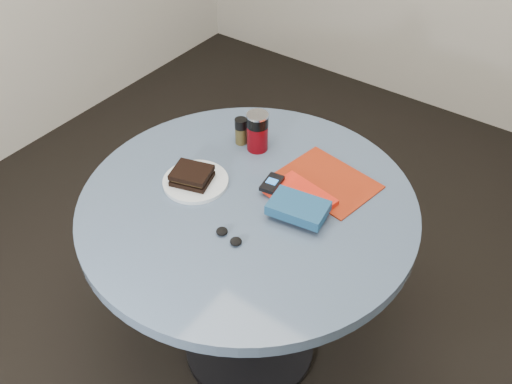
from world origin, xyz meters
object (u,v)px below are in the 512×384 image
Objects in this scene: table at (248,239)px; mp3_player at (272,183)px; plate at (196,182)px; magazine at (327,181)px; novel at (298,208)px; headphones at (229,236)px; sandwich at (192,176)px; red_book at (300,197)px; soda_can at (257,132)px; pepper_grinder at (241,131)px.

table is 0.21m from mp3_player.
plate is 0.71× the size of magazine.
novel is 0.21m from headphones.
headphones is at bearing -29.21° from plate.
headphones is at bearing -27.09° from sandwich.
novel reaches higher than red_book.
sandwich is at bearing -102.07° from soda_can.
pepper_grinder is at bearing 92.78° from plate.
soda_can is 1.45× the size of headphones.
plate is 0.23m from mp3_player.
magazine is 1.48× the size of red_book.
mp3_player is (0.22, -0.14, -0.02)m from pepper_grinder.
plate reaches higher than magazine.
sandwich is 0.24m from mp3_player.
novel is at bearing -29.08° from pepper_grinder.
magazine is at bearing 75.16° from headphones.
red_book is 0.09m from mp3_player.
plate is at bearing 150.79° from headphones.
headphones is (0.23, -0.13, 0.00)m from plate.
magazine is 3.18× the size of mp3_player.
plate is at bearing -152.30° from mp3_player.
red_book is at bearing -27.89° from soda_can.
red_book is 2.07× the size of headphones.
table is 0.35m from soda_can.
plate is at bearing -147.02° from red_book.
table is 0.25m from plate.
table is 0.23m from red_book.
novel is at bearing 9.41° from plate.
soda_can is 0.42m from headphones.
headphones is (-0.07, -0.25, -0.00)m from red_book.
sandwich is 0.41m from magazine.
mp3_player is at bearing 148.31° from novel.
table is 6.18× the size of novel.
novel is 1.84× the size of mp3_player.
red_book reaches higher than plate.
pepper_grinder is at bearing 168.86° from red_book.
headphones reaches higher than table.
headphones reaches higher than magazine.
novel reaches higher than table.
pepper_grinder is at bearing -171.18° from magazine.
novel is (0.28, -0.20, -0.03)m from soda_can.
sandwich is 1.02× the size of soda_can.
table is at bearing -178.91° from novel.
table is at bearing -114.58° from magazine.
mp3_player is (0.03, 0.08, 0.19)m from table.
pepper_grinder reaches higher than mp3_player.
pepper_grinder is 0.57× the size of novel.
magazine is at bearing -2.83° from soda_can.
pepper_grinder is at bearing 130.66° from table.
red_book is (0.31, -0.13, -0.03)m from pepper_grinder.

